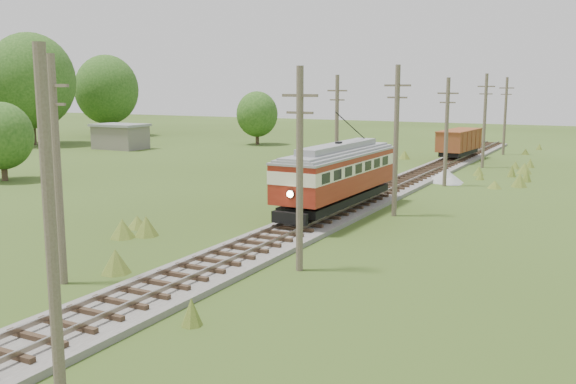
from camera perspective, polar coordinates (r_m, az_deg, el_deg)
The scene contains 17 objects.
railbed_main at distance 43.14m, azimuth 6.62°, elevation -0.76°, with size 3.60×96.00×0.57m.
streetcar at distance 38.95m, azimuth 4.49°, elevation 1.84°, with size 3.06×12.57×5.72m.
gondola at distance 69.54m, azimuth 14.98°, elevation 4.37°, with size 3.15×8.21×2.68m.
gravel_pile at distance 53.66m, azimuth 13.91°, elevation 1.37°, with size 2.98×3.16×1.08m.
utility_pole_r_1 at distance 16.44m, azimuth -20.36°, elevation -3.12°, with size 0.30×0.30×8.80m.
utility_pole_r_2 at distance 26.68m, azimuth 1.05°, elevation 2.17°, with size 1.60×0.30×8.60m.
utility_pole_r_3 at distance 38.70m, azimuth 9.58°, elevation 4.62°, with size 1.60×0.30×9.00m.
utility_pole_r_4 at distance 51.25m, azimuth 13.91°, elevation 5.30°, with size 1.60×0.30×8.40m.
utility_pole_r_5 at distance 63.85m, azimuth 17.08°, elevation 6.16°, with size 1.60×0.30×8.90m.
utility_pole_r_6 at distance 76.68m, azimuth 18.75°, elevation 6.48°, with size 1.60×0.30×8.70m.
utility_pole_l_a at distance 26.38m, azimuth -19.82°, elevation 1.97°, with size 1.60×0.30×9.00m.
utility_pole_l_b at distance 49.83m, azimuth 4.35°, elevation 5.55°, with size 1.60×0.30×8.60m.
tree_left_4 at distance 91.32m, azimuth -21.89°, elevation 9.15°, with size 11.34×11.34×14.61m.
tree_left_5 at distance 103.86m, azimuth -15.82°, elevation 8.75°, with size 9.66×9.66×12.44m.
tree_mid_a at distance 85.45m, azimuth -2.76°, elevation 6.92°, with size 5.46×5.46×7.03m.
tree_mid_c at distance 57.67m, azimuth -24.09°, elevation 4.58°, with size 5.04×5.04×6.49m.
shed at distance 82.22m, azimuth -14.67°, elevation 4.82°, with size 6.40×4.40×3.10m.
Camera 1 is at (15.13, -5.68, 7.82)m, focal length 40.00 mm.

